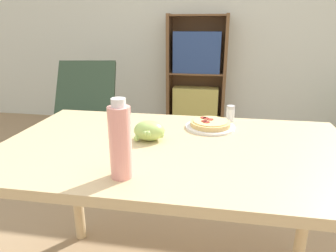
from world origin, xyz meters
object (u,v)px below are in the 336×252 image
at_px(grape_bunch, 149,131).
at_px(lounge_chair_near, 84,126).
at_px(salt_shaker, 230,113).
at_px(pizza_on_plate, 210,125).
at_px(drink_bottle, 120,141).
at_px(bookshelf, 196,78).

bearing_deg(grape_bunch, lounge_chair_near, 124.06).
relative_size(grape_bunch, salt_shaker, 1.63).
xyz_separation_m(pizza_on_plate, grape_bunch, (-0.24, -0.19, 0.02)).
distance_m(salt_shaker, lounge_chair_near, 1.85).
bearing_deg(drink_bottle, lounge_chair_near, 118.89).
bearing_deg(grape_bunch, bookshelf, 90.11).
height_order(drink_bottle, bookshelf, bookshelf).
bearing_deg(salt_shaker, pizza_on_plate, -126.78).
xyz_separation_m(drink_bottle, bookshelf, (0.01, 2.83, -0.28)).
relative_size(drink_bottle, salt_shaker, 3.22).
xyz_separation_m(pizza_on_plate, lounge_chair_near, (-1.24, 1.29, -0.51)).
relative_size(drink_bottle, lounge_chair_near, 0.28).
bearing_deg(salt_shaker, grape_bunch, -136.23).
relative_size(drink_bottle, bookshelf, 0.18).
bearing_deg(bookshelf, lounge_chair_near, -133.76).
xyz_separation_m(grape_bunch, salt_shaker, (0.33, 0.31, -0.00)).
bearing_deg(pizza_on_plate, lounge_chair_near, 133.80).
relative_size(pizza_on_plate, grape_bunch, 1.79).
height_order(pizza_on_plate, bookshelf, bookshelf).
distance_m(drink_bottle, bookshelf, 2.85).
distance_m(pizza_on_plate, salt_shaker, 0.15).
bearing_deg(drink_bottle, pizza_on_plate, 63.76).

